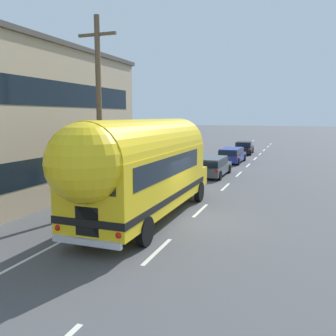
% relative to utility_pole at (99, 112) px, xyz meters
% --- Properties ---
extents(ground_plane, '(300.00, 300.00, 0.00)m').
position_rel_utility_pole_xyz_m(ground_plane, '(4.27, -0.13, -4.42)').
color(ground_plane, '#4C4C4F').
extents(lane_markings, '(3.56, 80.00, 0.01)m').
position_rel_utility_pole_xyz_m(lane_markings, '(1.86, 12.71, -4.42)').
color(lane_markings, silver).
rests_on(lane_markings, ground).
extents(utility_pole, '(1.80, 0.24, 8.50)m').
position_rel_utility_pole_xyz_m(utility_pole, '(0.00, 0.00, 0.00)').
color(utility_pole, brown).
rests_on(utility_pole, ground).
extents(painted_bus, '(2.64, 11.26, 4.12)m').
position_rel_utility_pole_xyz_m(painted_bus, '(2.55, -1.17, -2.12)').
color(painted_bus, yellow).
rests_on(painted_bus, ground).
extents(car_lead, '(2.04, 4.75, 1.37)m').
position_rel_utility_pole_xyz_m(car_lead, '(2.58, 10.90, -3.63)').
color(car_lead, '#474C51').
rests_on(car_lead, ground).
extents(car_second, '(1.98, 4.73, 1.37)m').
position_rel_utility_pole_xyz_m(car_second, '(2.63, 18.76, -3.63)').
color(car_second, navy).
rests_on(car_second, ground).
extents(car_third, '(2.06, 4.51, 1.37)m').
position_rel_utility_pole_xyz_m(car_third, '(2.51, 27.18, -3.69)').
color(car_third, black).
rests_on(car_third, ground).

